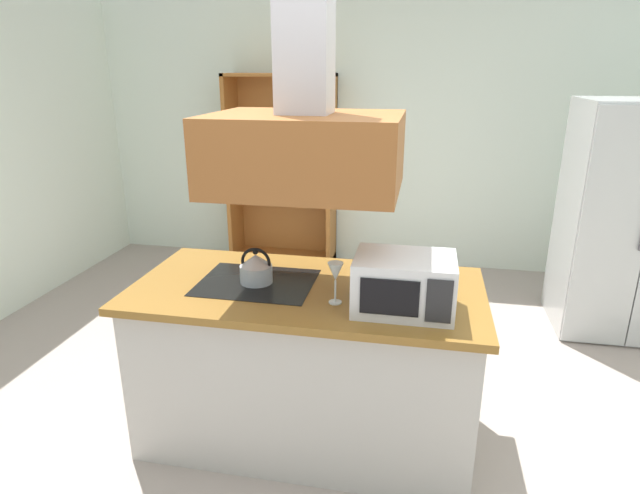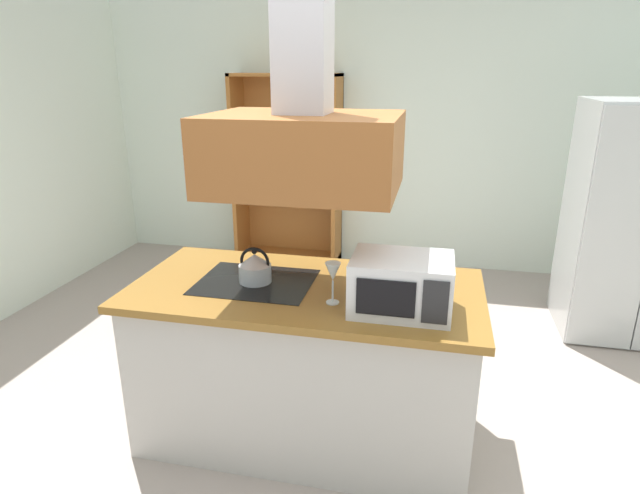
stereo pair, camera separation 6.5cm
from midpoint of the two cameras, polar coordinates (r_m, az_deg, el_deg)
name	(u,v)px [view 2 (the right image)]	position (r m, az deg, el deg)	size (l,w,h in m)	color
ground_plane	(330,439)	(3.15, 1.76, -20.04)	(7.80, 7.80, 0.00)	#A6978E
wall_back	(391,133)	(5.47, 7.98, 12.07)	(6.00, 0.12, 2.70)	silver
kitchen_island	(306,362)	(2.95, -0.87, -12.28)	(1.82, 0.90, 0.90)	#B9B5AE
range_hood	(304,126)	(2.54, -1.00, 12.91)	(0.90, 0.70, 1.29)	#955628
refrigerator	(636,222)	(4.60, 31.29, 2.30)	(0.90, 0.78, 1.77)	#BABEBE
dish_cabinet	(288,182)	(5.52, -3.09, 7.05)	(1.08, 0.40, 1.93)	#9D5D27
kettle	(255,268)	(2.79, -6.37, -2.24)	(0.17, 0.17, 0.19)	#AFB9C3
cutting_board	(407,274)	(2.93, 10.00, -2.86)	(0.34, 0.24, 0.02)	tan
microwave	(401,284)	(2.47, 9.52, -3.99)	(0.46, 0.35, 0.26)	silver
wine_glass_on_counter	(333,274)	(2.50, 2.14, -2.89)	(0.08, 0.08, 0.21)	silver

